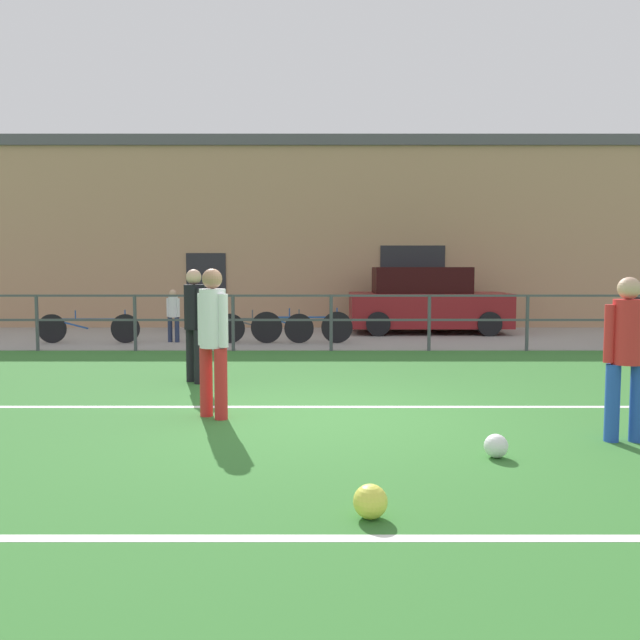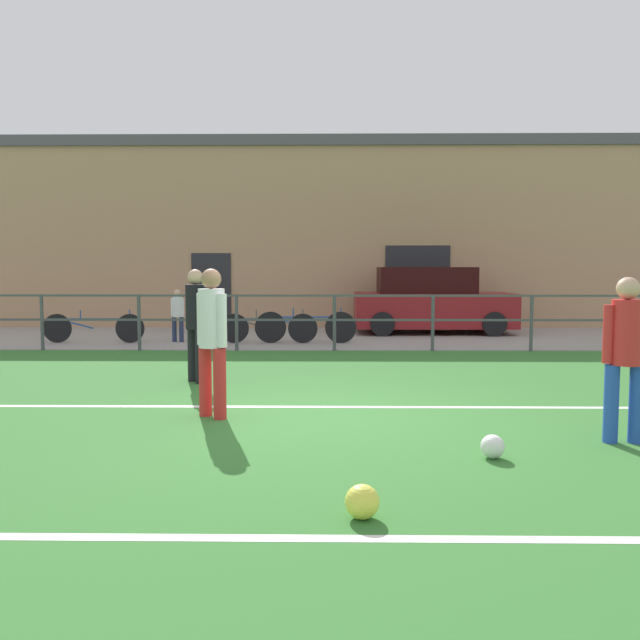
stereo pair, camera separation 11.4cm
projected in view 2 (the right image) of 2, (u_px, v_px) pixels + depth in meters
ground at (339, 420)px, 7.35m from camera, size 60.00×44.00×0.04m
field_line_touchline at (338, 407)px, 7.94m from camera, size 36.00×0.11×0.00m
field_line_hash at (347, 538)px, 4.08m from camera, size 36.00×0.11×0.00m
pavement_strip at (334, 337)px, 15.82m from camera, size 48.00×5.00×0.02m
perimeter_fence at (334, 314)px, 13.27m from camera, size 36.07×0.07×1.15m
clubhouse_facade at (333, 234)px, 19.30m from camera, size 28.00×2.56×5.35m
player_goalkeeper at (196, 318)px, 9.59m from camera, size 0.32×0.38×1.67m
player_striker at (626, 349)px, 6.25m from camera, size 0.44×0.28×1.60m
player_winger at (212, 333)px, 7.32m from camera, size 0.38×0.33×1.68m
soccer_ball_match at (362, 502)px, 4.39m from camera, size 0.24×0.24×0.24m
soccer_ball_spare at (493, 447)px, 5.79m from camera, size 0.21×0.21×0.21m
spectator_child at (178, 312)px, 14.71m from camera, size 0.32×0.21×1.19m
parked_car_red at (431, 302)px, 16.75m from camera, size 4.02×1.83×1.69m
bicycle_parked_0 at (93, 328)px, 14.57m from camera, size 2.28×0.04×0.74m
bicycle_parked_1 at (305, 327)px, 14.51m from camera, size 2.26×0.04×0.79m
bicycle_parked_3 at (268, 328)px, 14.52m from camera, size 2.19×0.04×0.75m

